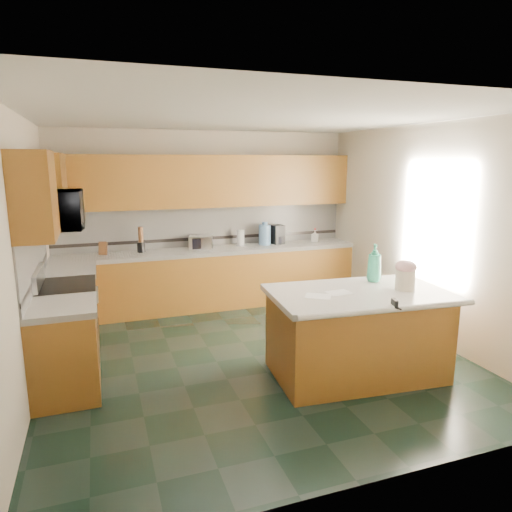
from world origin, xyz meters
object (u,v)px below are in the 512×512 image
island_base (356,336)px  island_top (358,294)px  toaster_oven (201,242)px  soap_bottle_island (374,263)px  knife_block (103,248)px  treat_jar (405,280)px  coffee_maker (277,234)px

island_base → island_top: island_top is taller
island_base → toaster_oven: toaster_oven is taller
island_base → toaster_oven: 3.07m
island_base → toaster_oven: bearing=114.5°
soap_bottle_island → toaster_oven: 2.90m
soap_bottle_island → knife_block: soap_bottle_island is taller
island_top → treat_jar: treat_jar is taller
soap_bottle_island → knife_block: 3.80m
treat_jar → knife_block: size_ratio=1.12×
treat_jar → knife_block: 4.15m
island_top → knife_block: (-2.45, 2.83, 0.12)m
treat_jar → toaster_oven: 3.30m
soap_bottle_island → island_base: bearing=-118.5°
toaster_oven → coffee_maker: bearing=19.0°
toaster_oven → coffee_maker: 1.27m
soap_bottle_island → coffee_maker: soap_bottle_island is taller
treat_jar → coffee_maker: bearing=78.8°
treat_jar → toaster_oven: treat_jar is taller
soap_bottle_island → toaster_oven: size_ratio=1.21×
knife_block → coffee_maker: coffee_maker is taller
soap_bottle_island → toaster_oven: (-1.41, 2.53, -0.11)m
island_top → knife_block: bearing=135.5°
island_base → island_top: (0.00, 0.00, 0.46)m
island_base → knife_block: (-2.45, 2.83, 0.58)m
soap_bottle_island → toaster_oven: soap_bottle_island is taller
treat_jar → soap_bottle_island: (-0.11, 0.40, 0.10)m
knife_block → island_base: bearing=-32.9°
island_base → island_top: 0.46m
soap_bottle_island → toaster_oven: bearing=142.0°
soap_bottle_island → coffee_maker: 2.56m
coffee_maker → island_top: bearing=-105.9°
treat_jar → knife_block: (-2.94, 2.93, -0.01)m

